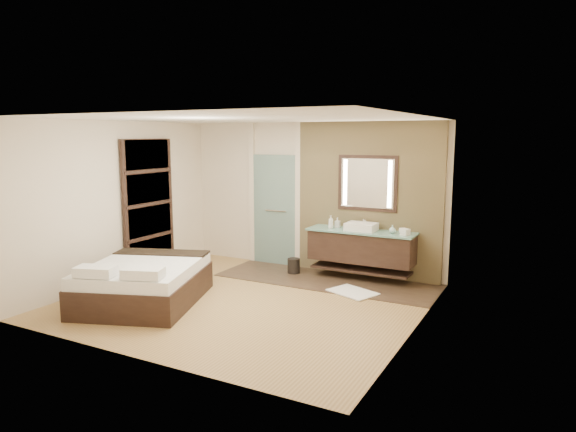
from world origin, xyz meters
The scene contains 15 objects.
floor centered at (0.00, 0.00, 0.00)m, with size 5.00×5.00×0.00m, color olive.
tile_strip centered at (0.60, 1.60, 0.01)m, with size 3.80×1.30×0.01m, color #32211B.
stone_wall centered at (1.10, 2.21, 1.35)m, with size 2.60×0.08×2.70m, color tan.
vanity centered at (1.10, 1.92, 0.58)m, with size 1.85×0.55×0.88m.
mirror_unit centered at (1.10, 2.16, 1.65)m, with size 1.06×0.04×0.96m.
frosted_door centered at (-0.75, 2.20, 1.14)m, with size 1.10×0.12×2.70m.
shoji_partition centered at (-2.43, 0.60, 1.21)m, with size 0.06×1.20×2.40m.
bed centered at (-1.32, -0.75, 0.30)m, with size 2.08×2.31×0.73m.
bath_mat centered at (1.26, 1.13, 0.02)m, with size 0.72×0.50×0.02m, color white.
waste_bin centered at (-0.10, 1.73, 0.14)m, with size 0.22×0.22×0.28m, color black.
tissue_box centered at (1.87, 1.85, 0.92)m, with size 0.12×0.12×0.10m, color silver.
soap_bottle_a centered at (0.55, 1.87, 0.98)m, with size 0.09×0.09×0.22m, color silver.
soap_bottle_b centered at (0.62, 2.00, 0.95)m, with size 0.08×0.08×0.17m, color #B2B2B2.
soap_bottle_c centered at (1.64, 1.90, 0.93)m, with size 0.11×0.11×0.14m, color #A5D0CA.
cup centered at (1.80, 1.94, 0.91)m, with size 0.12×0.12×0.09m, color white.
Camera 1 is at (3.99, -6.24, 2.46)m, focal length 32.00 mm.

